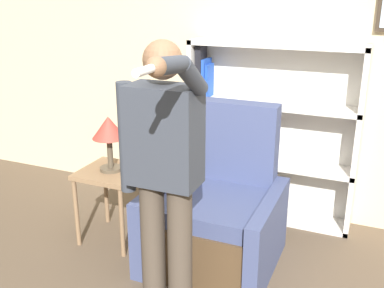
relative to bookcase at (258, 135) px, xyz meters
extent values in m
cube|color=beige|center=(0.25, 0.16, 0.64)|extent=(8.00, 0.06, 2.80)
cube|color=silver|center=(-0.59, -0.02, 0.03)|extent=(0.04, 0.28, 1.57)
cube|color=silver|center=(0.83, -0.02, 0.03)|extent=(0.04, 0.28, 1.57)
cube|color=silver|center=(0.12, 0.11, 0.03)|extent=(1.46, 0.01, 1.57)
cube|color=silver|center=(0.12, -0.02, -0.74)|extent=(1.46, 0.28, 0.04)
cube|color=silver|center=(0.12, -0.02, -0.23)|extent=(1.46, 0.28, 0.04)
cube|color=silver|center=(0.12, -0.02, 0.29)|extent=(1.46, 0.28, 0.04)
cube|color=silver|center=(0.12, -0.02, 0.79)|extent=(1.46, 0.28, 0.04)
cube|color=#BC4C56|center=(-0.54, -0.02, -0.56)|extent=(0.04, 0.20, 0.31)
cube|color=#238438|center=(-0.49, -0.02, -0.51)|extent=(0.04, 0.17, 0.41)
cube|color=white|center=(-0.44, -0.02, -0.53)|extent=(0.05, 0.23, 0.38)
cube|color=#5B99A8|center=(-0.39, -0.02, -0.56)|extent=(0.04, 0.18, 0.31)
cube|color=white|center=(-0.55, -0.02, -0.07)|extent=(0.03, 0.17, 0.29)
cube|color=#1E47B2|center=(-0.50, -0.02, 0.02)|extent=(0.04, 0.17, 0.46)
cube|color=red|center=(-0.46, -0.02, -0.05)|extent=(0.04, 0.23, 0.33)
cube|color=#BC4C56|center=(-0.40, -0.02, 0.00)|extent=(0.05, 0.24, 0.44)
cube|color=black|center=(-0.54, -0.02, 0.53)|extent=(0.05, 0.16, 0.45)
cube|color=#1E47B2|center=(-0.49, -0.02, 0.48)|extent=(0.03, 0.19, 0.34)
cube|color=#1E47B2|center=(-0.46, -0.02, 0.45)|extent=(0.03, 0.16, 0.29)
cube|color=#4C3823|center=(-0.07, -0.92, -0.54)|extent=(0.72, 0.81, 0.43)
cube|color=#3D4770|center=(-0.07, -0.96, -0.27)|extent=(0.68, 0.69, 0.12)
cube|color=#3D4770|center=(-0.07, -0.55, -0.06)|extent=(0.72, 0.16, 0.96)
cube|color=#3D4770|center=(-0.48, -0.92, -0.46)|extent=(0.10, 0.89, 0.59)
cube|color=#3D4770|center=(0.34, -0.92, -0.46)|extent=(0.10, 0.89, 0.59)
cylinder|color=#473D33|center=(-0.23, -1.55, -0.31)|extent=(0.15, 0.15, 0.90)
cylinder|color=#473D33|center=(-0.05, -1.55, -0.31)|extent=(0.15, 0.15, 0.90)
cube|color=#333842|center=(-0.14, -1.55, 0.43)|extent=(0.41, 0.24, 0.58)
sphere|color=brown|center=(-0.14, -1.55, 0.86)|extent=(0.21, 0.21, 0.21)
cylinder|color=#333842|center=(-0.39, -1.55, 0.39)|extent=(0.09, 0.09, 0.67)
cylinder|color=#333842|center=(0.08, -1.67, 0.80)|extent=(0.09, 0.28, 0.23)
cylinder|color=#333842|center=(0.08, -1.91, 0.89)|extent=(0.08, 0.27, 0.10)
sphere|color=brown|center=(0.08, -2.04, 0.90)|extent=(0.09, 0.09, 0.09)
cylinder|color=white|center=(0.08, -2.14, 0.90)|extent=(0.04, 0.15, 0.04)
cube|color=#846647|center=(-0.95, -0.91, -0.16)|extent=(0.48, 0.48, 0.04)
cylinder|color=#846647|center=(-1.16, -1.12, -0.47)|extent=(0.04, 0.04, 0.57)
cylinder|color=#846647|center=(-0.74, -1.12, -0.47)|extent=(0.04, 0.04, 0.57)
cylinder|color=#846647|center=(-1.16, -0.70, -0.47)|extent=(0.04, 0.04, 0.57)
cylinder|color=#846647|center=(-0.74, -0.70, -0.47)|extent=(0.04, 0.04, 0.57)
cylinder|color=#4C4233|center=(-0.95, -0.91, -0.13)|extent=(0.18, 0.18, 0.02)
cylinder|color=#4C4233|center=(-0.95, -0.91, 0.00)|extent=(0.04, 0.04, 0.24)
cone|color=#B2382D|center=(-0.95, -0.91, 0.21)|extent=(0.26, 0.26, 0.17)
camera|label=1|loc=(0.95, -3.70, 1.20)|focal=42.00mm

